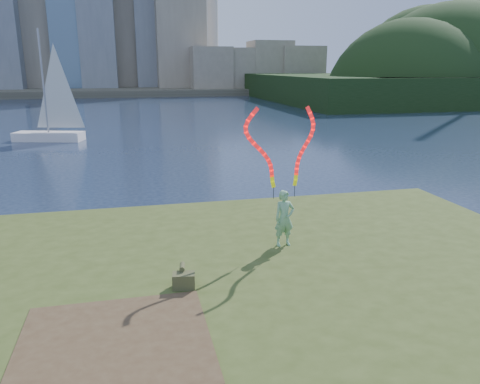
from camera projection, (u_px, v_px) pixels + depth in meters
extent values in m
plane|color=#18243D|center=(212.00, 287.00, 11.57)|extent=(320.00, 320.00, 0.00)
cube|color=#3A4A1A|center=(233.00, 337.00, 9.18)|extent=(20.00, 18.00, 0.30)
cube|color=#3A4A1A|center=(230.00, 318.00, 9.40)|extent=(17.00, 15.00, 0.30)
cube|color=#3A4A1A|center=(228.00, 302.00, 9.52)|extent=(14.00, 12.00, 0.30)
cube|color=#47331E|center=(115.00, 342.00, 7.87)|extent=(3.20, 3.00, 0.02)
cube|color=#4D4839|center=(136.00, 89.00, 100.74)|extent=(320.00, 40.00, 1.20)
cube|color=black|center=(470.00, 86.00, 79.58)|extent=(70.00, 42.00, 4.00)
imported|color=#187527|center=(284.00, 218.00, 11.96)|extent=(0.57, 0.41, 1.46)
cylinder|color=black|center=(274.00, 193.00, 11.78)|extent=(0.02, 0.02, 0.30)
cylinder|color=black|center=(295.00, 191.00, 11.97)|extent=(0.02, 0.02, 0.30)
cube|color=#434923|center=(184.00, 281.00, 9.75)|extent=(0.50, 0.38, 0.33)
cylinder|color=#434923|center=(182.00, 267.00, 9.90)|extent=(0.16, 0.32, 0.11)
cube|color=white|center=(49.00, 137.00, 34.35)|extent=(5.16, 2.85, 0.69)
cylinder|color=gray|center=(43.00, 83.00, 33.35)|extent=(0.14, 0.14, 7.47)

